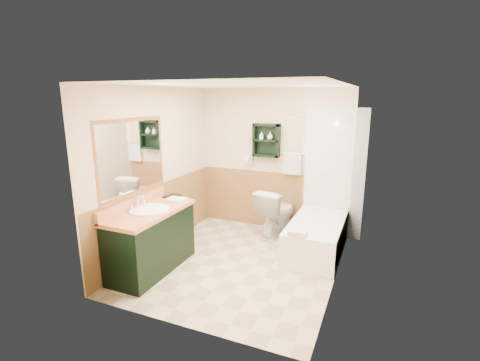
% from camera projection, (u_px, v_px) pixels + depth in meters
% --- Properties ---
extents(floor, '(3.00, 3.00, 0.00)m').
position_uv_depth(floor, '(239.00, 262.00, 4.86)').
color(floor, beige).
rests_on(floor, ground).
extents(back_wall, '(2.60, 0.04, 2.40)m').
position_uv_depth(back_wall, '(274.00, 160.00, 5.94)').
color(back_wall, '#FFECC7').
rests_on(back_wall, ground).
extents(left_wall, '(0.04, 3.00, 2.40)m').
position_uv_depth(left_wall, '(156.00, 171.00, 5.08)').
color(left_wall, '#FFECC7').
rests_on(left_wall, ground).
extents(right_wall, '(0.04, 3.00, 2.40)m').
position_uv_depth(right_wall, '(342.00, 189.00, 4.08)').
color(right_wall, '#FFECC7').
rests_on(right_wall, ground).
extents(ceiling, '(2.60, 3.00, 0.04)m').
position_uv_depth(ceiling, '(239.00, 83.00, 4.29)').
color(ceiling, white).
rests_on(ceiling, back_wall).
extents(wainscot_left, '(2.98, 2.98, 1.00)m').
position_uv_depth(wainscot_left, '(161.00, 217.00, 5.23)').
color(wainscot_left, '#A77343').
rests_on(wainscot_left, left_wall).
extents(wainscot_back, '(2.58, 2.58, 1.00)m').
position_uv_depth(wainscot_back, '(272.00, 200.00, 6.07)').
color(wainscot_back, '#A77343').
rests_on(wainscot_back, back_wall).
extents(mirror_frame, '(1.30, 1.30, 1.00)m').
position_uv_depth(mirror_frame, '(132.00, 157.00, 4.49)').
color(mirror_frame, brown).
rests_on(mirror_frame, left_wall).
extents(mirror_glass, '(1.20, 1.20, 0.90)m').
position_uv_depth(mirror_glass, '(133.00, 157.00, 4.49)').
color(mirror_glass, white).
rests_on(mirror_glass, left_wall).
extents(tile_right, '(1.50, 1.50, 2.10)m').
position_uv_depth(tile_right, '(345.00, 186.00, 4.80)').
color(tile_right, white).
rests_on(tile_right, right_wall).
extents(tile_back, '(0.95, 0.95, 2.10)m').
position_uv_depth(tile_back, '(334.00, 174.00, 5.55)').
color(tile_back, white).
rests_on(tile_back, back_wall).
extents(tile_accent, '(1.50, 1.50, 0.10)m').
position_uv_depth(tile_accent, '(349.00, 124.00, 4.61)').
color(tile_accent, '#124031').
rests_on(tile_accent, right_wall).
extents(wall_shelf, '(0.45, 0.15, 0.55)m').
position_uv_depth(wall_shelf, '(266.00, 140.00, 5.79)').
color(wall_shelf, black).
rests_on(wall_shelf, back_wall).
extents(hair_dryer, '(0.10, 0.24, 0.18)m').
position_uv_depth(hair_dryer, '(250.00, 159.00, 6.01)').
color(hair_dryer, silver).
rests_on(hair_dryer, back_wall).
extents(towel_bar, '(0.40, 0.06, 0.40)m').
position_uv_depth(towel_bar, '(293.00, 153.00, 5.71)').
color(towel_bar, silver).
rests_on(towel_bar, back_wall).
extents(curtain_rod, '(0.03, 1.60, 0.03)m').
position_uv_depth(curtain_rod, '(295.00, 116.00, 4.86)').
color(curtain_rod, silver).
rests_on(curtain_rod, back_wall).
extents(shower_curtain, '(1.05, 1.05, 1.70)m').
position_uv_depth(shower_curtain, '(295.00, 172.00, 5.22)').
color(shower_curtain, beige).
rests_on(shower_curtain, curtain_rod).
extents(vanity, '(0.59, 1.31, 0.83)m').
position_uv_depth(vanity, '(152.00, 240.00, 4.58)').
color(vanity, black).
rests_on(vanity, ground).
extents(bathtub, '(0.73, 1.50, 0.49)m').
position_uv_depth(bathtub, '(317.00, 236.00, 5.15)').
color(bathtub, white).
rests_on(bathtub, ground).
extents(toilet, '(0.64, 0.89, 0.79)m').
position_uv_depth(toilet, '(277.00, 213.00, 5.74)').
color(toilet, white).
rests_on(toilet, ground).
extents(counter_towel, '(0.26, 0.20, 0.04)m').
position_uv_depth(counter_towel, '(177.00, 200.00, 4.87)').
color(counter_towel, silver).
rests_on(counter_towel, vanity).
extents(vanity_book, '(0.17, 0.05, 0.23)m').
position_uv_depth(vanity_book, '(167.00, 188.00, 5.10)').
color(vanity_book, black).
rests_on(vanity_book, vanity).
extents(tub_towel, '(0.23, 0.19, 0.07)m').
position_uv_depth(tub_towel, '(298.00, 233.00, 4.55)').
color(tub_towel, silver).
rests_on(tub_towel, bathtub).
extents(soap_bottle_a, '(0.07, 0.13, 0.06)m').
position_uv_depth(soap_bottle_a, '(262.00, 137.00, 5.81)').
color(soap_bottle_a, white).
rests_on(soap_bottle_a, wall_shelf).
extents(soap_bottle_b, '(0.13, 0.15, 0.10)m').
position_uv_depth(soap_bottle_b, '(270.00, 137.00, 5.75)').
color(soap_bottle_b, white).
rests_on(soap_bottle_b, wall_shelf).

